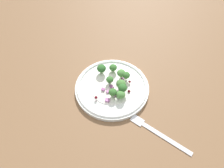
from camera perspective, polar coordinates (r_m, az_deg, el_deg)
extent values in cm
cube|color=brown|center=(71.93, -1.33, -0.26)|extent=(180.00, 180.00, 2.00)
cylinder|color=white|center=(69.22, 0.00, -1.05)|extent=(23.09, 23.09, 1.20)
torus|color=white|center=(68.73, 0.00, -0.75)|extent=(22.24, 22.24, 1.00)
cylinder|color=white|center=(68.65, 0.00, -0.70)|extent=(13.39, 13.39, 0.20)
cylinder|color=#ADD18E|center=(72.18, 0.28, 3.67)|extent=(0.96, 0.96, 0.96)
ellipsoid|color=#386B2D|center=(71.31, 0.29, 4.27)|extent=(2.56, 2.56, 1.92)
cylinder|color=#ADD18E|center=(66.52, 2.77, -1.58)|extent=(1.02, 1.02, 1.02)
ellipsoid|color=#2D6028|center=(65.52, 2.81, -0.95)|extent=(2.73, 2.73, 2.05)
cylinder|color=#ADD18E|center=(71.71, -2.69, 3.36)|extent=(1.10, 1.10, 1.10)
ellipsoid|color=#2D6028|center=(70.72, -2.73, 4.05)|extent=(2.92, 2.92, 2.19)
cylinder|color=#8EB77A|center=(68.79, -0.75, 0.47)|extent=(0.87, 0.87, 0.87)
ellipsoid|color=#386B2D|center=(67.97, -0.76, 1.01)|extent=(2.31, 2.31, 1.73)
cylinder|color=#ADD18E|center=(65.94, 0.18, -2.66)|extent=(0.93, 0.93, 0.93)
ellipsoid|color=#386B2D|center=(65.02, 0.19, -2.11)|extent=(2.47, 2.47, 1.86)
cylinder|color=#ADD18E|center=(70.09, 2.37, 2.24)|extent=(1.02, 1.02, 1.02)
ellipsoid|color=#4C843D|center=(69.15, 2.40, 2.88)|extent=(2.71, 2.71, 2.03)
cylinder|color=#ADD18E|center=(69.68, 3.64, 1.73)|extent=(0.92, 0.92, 0.92)
ellipsoid|color=#386B2D|center=(68.82, 3.68, 2.30)|extent=(2.45, 2.45, 1.84)
cylinder|color=#8EB77A|center=(65.84, 2.25, -3.32)|extent=(1.00, 1.00, 1.00)
ellipsoid|color=#4C843D|center=(64.85, 2.28, -2.73)|extent=(2.66, 2.66, 2.00)
cylinder|color=#9EC684|center=(67.63, 2.34, -0.61)|extent=(1.07, 1.07, 1.07)
ellipsoid|color=#477A38|center=(66.60, 2.37, 0.05)|extent=(2.86, 2.86, 2.14)
sphere|color=maroon|center=(69.04, 4.58, 0.60)|extent=(0.80, 0.80, 0.80)
sphere|color=maroon|center=(65.52, -4.14, -3.47)|extent=(0.87, 0.87, 0.87)
sphere|color=#4C0A14|center=(67.36, 4.42, -1.87)|extent=(0.87, 0.87, 0.87)
cube|color=#A35B93|center=(67.08, -1.05, -1.94)|extent=(1.08, 1.22, 0.31)
cube|color=#934C84|center=(70.49, 2.86, 1.50)|extent=(1.19, 1.49, 0.43)
cube|color=#843D75|center=(67.46, -2.30, -1.37)|extent=(1.38, 1.26, 0.33)
cube|color=#843D75|center=(66.62, 0.79, -2.36)|extent=(1.45, 1.27, 0.47)
cube|color=#934C84|center=(68.18, -0.09, -0.66)|extent=(1.45, 1.26, 0.51)
cube|color=#A35B93|center=(65.28, -1.19, -4.12)|extent=(1.79, 1.71, 0.36)
cube|color=silver|center=(63.07, 13.90, -13.46)|extent=(15.03, 3.09, 0.50)
cube|color=silver|center=(64.08, 6.56, -9.25)|extent=(3.87, 2.84, 0.50)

